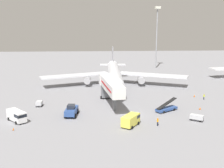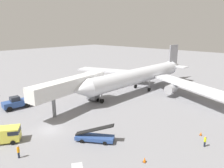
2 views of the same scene
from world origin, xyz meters
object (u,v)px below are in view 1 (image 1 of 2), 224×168
(pushback_tug, at_px, (71,110))
(service_van_near_left, at_px, (131,120))
(airplane_at_gate, at_px, (114,74))
(safety_cone_bravo, at_px, (13,129))
(ground_crew_worker_foreground, at_px, (204,97))
(service_van_near_center, at_px, (17,115))
(baggage_cart_mid_right, at_px, (197,117))
(apron_light_mast, at_px, (157,26))
(belt_loader_truck, at_px, (166,108))
(ground_crew_worker_midground, at_px, (158,121))
(baggage_cart_mid_center, at_px, (39,103))
(safety_cone_alpha, at_px, (200,108))
(jet_bridge, at_px, (110,85))
(safety_cone_charlie, at_px, (194,96))

(pushback_tug, xyz_separation_m, service_van_near_left, (12.57, -7.24, 0.08))
(airplane_at_gate, bearing_deg, safety_cone_bravo, -120.60)
(ground_crew_worker_foreground, bearing_deg, service_van_near_center, -162.33)
(baggage_cart_mid_right, height_order, apron_light_mast, apron_light_mast)
(airplane_at_gate, height_order, ground_crew_worker_foreground, airplane_at_gate)
(belt_loader_truck, relative_size, ground_crew_worker_midground, 3.28)
(ground_crew_worker_midground, bearing_deg, service_van_near_center, 171.41)
(baggage_cart_mid_center, xyz_separation_m, safety_cone_alpha, (39.32, -5.23, -0.41))
(belt_loader_truck, relative_size, service_van_near_center, 1.06)
(airplane_at_gate, distance_m, jet_bridge, 21.39)
(ground_crew_worker_midground, distance_m, safety_cone_charlie, 27.01)
(baggage_cart_mid_center, bearing_deg, service_van_near_left, -35.56)
(ground_crew_worker_foreground, distance_m, safety_cone_charlie, 3.46)
(baggage_cart_mid_center, relative_size, safety_cone_charlie, 3.37)
(safety_cone_alpha, bearing_deg, ground_crew_worker_midground, -140.80)
(airplane_at_gate, bearing_deg, baggage_cart_mid_right, -66.10)
(jet_bridge, height_order, safety_cone_bravo, jet_bridge)
(pushback_tug, relative_size, safety_cone_charlie, 9.32)
(ground_crew_worker_foreground, bearing_deg, safety_cone_charlie, 117.79)
(service_van_near_left, relative_size, ground_crew_worker_midground, 2.79)
(ground_crew_worker_midground, xyz_separation_m, safety_cone_charlie, (15.42, 22.17, -0.64))
(safety_cone_bravo, xyz_separation_m, apron_light_mast, (44.28, 75.71, 18.74))
(baggage_cart_mid_right, bearing_deg, service_van_near_center, 177.22)
(jet_bridge, height_order, belt_loader_truck, jet_bridge)
(pushback_tug, xyz_separation_m, safety_cone_bravo, (-10.63, -8.32, -0.97))
(pushback_tug, height_order, safety_cone_alpha, pushback_tug)
(safety_cone_bravo, bearing_deg, service_van_near_left, 2.66)
(jet_bridge, xyz_separation_m, ground_crew_worker_foreground, (25.78, 3.25, -4.18))
(service_van_near_left, height_order, safety_cone_charlie, service_van_near_left)
(service_van_near_center, height_order, apron_light_mast, apron_light_mast)
(belt_loader_truck, height_order, apron_light_mast, apron_light_mast)
(service_van_near_center, xyz_separation_m, baggage_cart_mid_center, (2.58, 11.14, -0.59))
(safety_cone_charlie, bearing_deg, pushback_tug, -156.48)
(service_van_near_left, bearing_deg, safety_cone_charlie, 46.26)
(safety_cone_charlie, bearing_deg, airplane_at_gate, 145.42)
(ground_crew_worker_foreground, bearing_deg, pushback_tug, -161.77)
(ground_crew_worker_midground, relative_size, safety_cone_alpha, 2.58)
(belt_loader_truck, distance_m, baggage_cart_mid_right, 8.52)
(safety_cone_alpha, relative_size, safety_cone_charlie, 1.13)
(service_van_near_left, height_order, ground_crew_worker_midground, service_van_near_left)
(airplane_at_gate, distance_m, service_van_near_left, 36.87)
(service_van_near_center, bearing_deg, safety_cone_charlie, 21.67)
(belt_loader_truck, bearing_deg, pushback_tug, -174.91)
(service_van_near_left, height_order, safety_cone_alpha, service_van_near_left)
(safety_cone_alpha, xyz_separation_m, safety_cone_bravo, (-41.30, -11.03, -0.08))
(belt_loader_truck, xyz_separation_m, apron_light_mast, (11.41, 65.41, 18.25))
(jet_bridge, relative_size, belt_loader_truck, 3.22)
(baggage_cart_mid_center, bearing_deg, belt_loader_truck, -10.91)
(safety_cone_bravo, bearing_deg, pushback_tug, 38.03)
(service_van_near_center, distance_m, safety_cone_alpha, 42.33)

